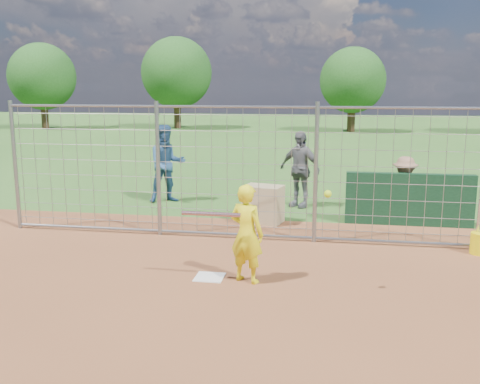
% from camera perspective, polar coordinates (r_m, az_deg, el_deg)
% --- Properties ---
extents(ground, '(100.00, 100.00, 0.00)m').
position_cam_1_polar(ground, '(8.43, -2.96, -8.67)').
color(ground, '#2D591E').
rests_on(ground, ground).
extents(infield_dirt, '(18.00, 18.00, 0.00)m').
position_cam_1_polar(infield_dirt, '(5.80, -9.80, -18.46)').
color(infield_dirt, brown).
rests_on(infield_dirt, ground).
extents(home_plate, '(0.43, 0.43, 0.02)m').
position_cam_1_polar(home_plate, '(8.24, -3.27, -9.07)').
color(home_plate, silver).
rests_on(home_plate, ground).
extents(dugout_wall, '(2.60, 0.20, 1.10)m').
position_cam_1_polar(dugout_wall, '(11.68, 17.58, -0.77)').
color(dugout_wall, '#11381E').
rests_on(dugout_wall, ground).
extents(batter, '(0.63, 0.53, 1.48)m').
position_cam_1_polar(batter, '(7.86, 0.71, -4.46)').
color(batter, yellow).
rests_on(batter, ground).
extents(bystander_a, '(1.18, 1.10, 1.94)m').
position_cam_1_polar(bystander_a, '(13.49, -7.80, 3.00)').
color(bystander_a, navy).
rests_on(bystander_a, ground).
extents(bystander_b, '(1.16, 0.91, 1.84)m').
position_cam_1_polar(bystander_b, '(12.91, 6.37, 2.44)').
color(bystander_b, slate).
rests_on(bystander_b, ground).
extents(bystander_c, '(1.00, 0.69, 1.42)m').
position_cam_1_polar(bystander_c, '(11.89, 17.11, 0.24)').
color(bystander_c, '#89614B').
rests_on(bystander_c, ground).
extents(equipment_bin, '(0.91, 0.72, 0.80)m').
position_cam_1_polar(equipment_bin, '(11.41, 2.48, -1.30)').
color(equipment_bin, tan).
rests_on(equipment_bin, ground).
extents(equipment_in_play, '(2.12, 0.23, 0.46)m').
position_cam_1_polar(equipment_in_play, '(7.50, -0.22, -1.86)').
color(equipment_in_play, silver).
rests_on(equipment_in_play, ground).
extents(backstop_fence, '(9.08, 0.08, 2.60)m').
position_cam_1_polar(backstop_fence, '(10.02, -0.54, 1.97)').
color(backstop_fence, gray).
rests_on(backstop_fence, ground).
extents(tree_line, '(44.66, 6.72, 6.48)m').
position_cam_1_polar(tree_line, '(35.90, 12.16, 12.24)').
color(tree_line, '#3F2B19').
rests_on(tree_line, ground).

